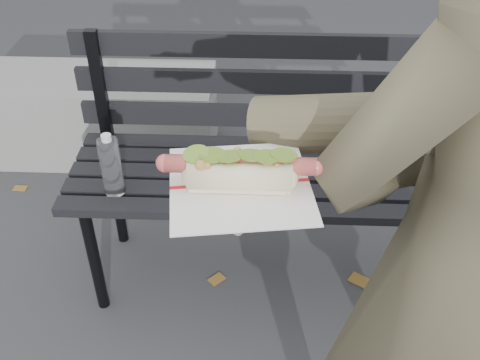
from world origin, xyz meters
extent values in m
cylinder|color=black|center=(-0.60, 0.67, 0.23)|extent=(0.04, 0.04, 0.45)
cylinder|color=black|center=(-0.60, 1.01, 0.23)|extent=(0.04, 0.04, 0.45)
cylinder|color=black|center=(0.74, 1.01, 0.23)|extent=(0.04, 0.04, 0.45)
cube|color=black|center=(0.07, 0.66, 0.47)|extent=(1.50, 0.07, 0.03)
cube|color=black|center=(0.07, 0.75, 0.47)|extent=(1.50, 0.07, 0.03)
cube|color=black|center=(0.07, 0.84, 0.47)|extent=(1.50, 0.07, 0.03)
cube|color=black|center=(0.07, 0.93, 0.47)|extent=(1.50, 0.07, 0.03)
cube|color=black|center=(0.07, 1.02, 0.47)|extent=(1.50, 0.07, 0.03)
cube|color=black|center=(-0.60, 1.03, 0.67)|extent=(0.04, 0.03, 0.42)
cube|color=black|center=(0.07, 1.05, 0.57)|extent=(1.50, 0.02, 0.08)
cube|color=black|center=(0.07, 1.05, 0.70)|extent=(1.50, 0.02, 0.08)
cube|color=black|center=(0.07, 1.05, 0.83)|extent=(1.50, 0.02, 0.08)
cylinder|color=white|center=(-0.50, 0.72, 0.57)|extent=(0.06, 0.06, 0.19)
cylinder|color=white|center=(-0.50, 0.72, 0.68)|extent=(0.03, 0.03, 0.02)
cube|color=slate|center=(-0.87, 1.65, 0.20)|extent=(1.20, 0.40, 0.40)
imported|color=brown|center=(0.31, 0.06, 0.86)|extent=(0.73, 0.59, 1.72)
cylinder|color=brown|center=(0.17, 0.05, 1.16)|extent=(0.51, 0.23, 0.19)
cylinder|color=#D8A384|center=(-0.04, -0.02, 1.10)|extent=(0.09, 0.08, 0.07)
ellipsoid|color=#D8A384|center=(-0.08, -0.03, 1.09)|extent=(0.10, 0.11, 0.03)
cylinder|color=#D8A384|center=(-0.14, -0.06, 1.09)|extent=(0.05, 0.02, 0.02)
cylinder|color=#D8A384|center=(-0.14, -0.04, 1.09)|extent=(0.05, 0.02, 0.02)
cylinder|color=#D8A384|center=(-0.14, -0.02, 1.09)|extent=(0.05, 0.02, 0.02)
cylinder|color=#D8A384|center=(-0.14, 0.00, 1.09)|extent=(0.05, 0.02, 0.02)
cylinder|color=#D8A384|center=(-0.07, -0.09, 1.09)|extent=(0.04, 0.05, 0.02)
cube|color=white|center=(-0.08, -0.03, 1.11)|extent=(0.21, 0.21, 0.00)
cube|color=#B21E1E|center=(-0.08, -0.03, 1.11)|extent=(0.19, 0.03, 0.00)
cylinder|color=#C8534D|center=(-0.08, -0.03, 1.14)|extent=(0.20, 0.02, 0.02)
sphere|color=#C8534D|center=(-0.18, -0.03, 1.14)|extent=(0.03, 0.02, 0.02)
sphere|color=#C8534D|center=(0.02, -0.03, 1.14)|extent=(0.02, 0.02, 0.02)
sphere|color=#9E6B2D|center=(-0.07, -0.03, 1.15)|extent=(0.01, 0.01, 0.01)
sphere|color=#9E6B2D|center=(-0.13, -0.05, 1.15)|extent=(0.01, 0.01, 0.01)
sphere|color=#9E6B2D|center=(-0.05, -0.04, 1.15)|extent=(0.01, 0.01, 0.01)
sphere|color=#9E6B2D|center=(-0.11, -0.02, 1.14)|extent=(0.01, 0.01, 0.01)
sphere|color=#9E6B2D|center=(-0.10, -0.05, 1.15)|extent=(0.01, 0.01, 0.01)
sphere|color=#9E6B2D|center=(-0.03, -0.04, 1.14)|extent=(0.01, 0.01, 0.01)
sphere|color=#9E6B2D|center=(-0.07, -0.03, 1.14)|extent=(0.01, 0.01, 0.01)
sphere|color=#9E6B2D|center=(-0.11, -0.02, 1.14)|extent=(0.01, 0.01, 0.01)
sphere|color=#9E6B2D|center=(-0.02, -0.04, 1.15)|extent=(0.01, 0.01, 0.01)
sphere|color=#9E6B2D|center=(-0.13, -0.05, 1.14)|extent=(0.01, 0.01, 0.01)
sphere|color=#9E6B2D|center=(-0.12, -0.01, 1.15)|extent=(0.01, 0.01, 0.01)
sphere|color=#9E6B2D|center=(-0.04, -0.04, 1.15)|extent=(0.01, 0.01, 0.01)
sphere|color=#9E6B2D|center=(-0.03, -0.03, 1.15)|extent=(0.01, 0.01, 0.01)
sphere|color=#9E6B2D|center=(-0.03, -0.01, 1.15)|extent=(0.01, 0.01, 0.01)
sphere|color=#9E6B2D|center=(-0.09, -0.02, 1.15)|extent=(0.01, 0.01, 0.01)
sphere|color=#9E6B2D|center=(-0.08, -0.05, 1.15)|extent=(0.01, 0.01, 0.01)
sphere|color=#9E6B2D|center=(-0.03, -0.05, 1.15)|extent=(0.01, 0.01, 0.01)
sphere|color=#9E6B2D|center=(-0.14, -0.02, 1.15)|extent=(0.01, 0.01, 0.01)
sphere|color=#9E6B2D|center=(-0.06, -0.01, 1.14)|extent=(0.01, 0.01, 0.01)
sphere|color=#9E6B2D|center=(-0.10, -0.03, 1.15)|extent=(0.01, 0.01, 0.01)
sphere|color=#9E6B2D|center=(-0.14, -0.03, 1.14)|extent=(0.01, 0.01, 0.01)
sphere|color=#9E6B2D|center=(-0.03, -0.04, 1.15)|extent=(0.01, 0.01, 0.01)
sphere|color=#9E6B2D|center=(-0.13, -0.05, 1.15)|extent=(0.01, 0.01, 0.01)
sphere|color=#9E6B2D|center=(-0.12, -0.04, 1.15)|extent=(0.01, 0.01, 0.01)
sphere|color=#9E6B2D|center=(-0.03, -0.03, 1.15)|extent=(0.01, 0.01, 0.01)
sphere|color=#9E6B2D|center=(-0.12, -0.05, 1.15)|extent=(0.01, 0.01, 0.01)
sphere|color=#9E6B2D|center=(-0.08, -0.02, 1.15)|extent=(0.01, 0.01, 0.01)
sphere|color=#9E6B2D|center=(-0.08, -0.03, 1.15)|extent=(0.01, 0.01, 0.01)
cylinder|color=olive|center=(-0.14, -0.03, 1.15)|extent=(0.04, 0.04, 0.01)
cylinder|color=olive|center=(-0.12, -0.03, 1.16)|extent=(0.04, 0.04, 0.00)
cylinder|color=olive|center=(-0.10, -0.04, 1.16)|extent=(0.04, 0.04, 0.01)
cylinder|color=olive|center=(-0.07, -0.03, 1.16)|extent=(0.04, 0.04, 0.01)
cylinder|color=olive|center=(-0.05, -0.04, 1.16)|extent=(0.04, 0.04, 0.01)
cylinder|color=olive|center=(-0.02, -0.03, 1.16)|extent=(0.04, 0.04, 0.01)
cube|color=brown|center=(0.89, 1.66, 0.00)|extent=(0.09, 0.08, 0.00)
cube|color=brown|center=(-1.13, 1.32, 0.00)|extent=(0.06, 0.04, 0.00)
cube|color=brown|center=(-0.84, 2.15, 0.00)|extent=(0.05, 0.04, 0.00)
cube|color=brown|center=(0.55, 1.98, 0.00)|extent=(0.07, 0.09, 0.00)
cube|color=brown|center=(0.72, 0.93, 0.00)|extent=(0.05, 0.05, 0.00)
cube|color=brown|center=(-0.20, 0.81, 0.00)|extent=(0.07, 0.07, 0.00)
cube|color=brown|center=(0.33, 0.82, 0.00)|extent=(0.10, 0.09, 0.00)
camera|label=1|loc=(-0.06, -0.63, 1.57)|focal=42.00mm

